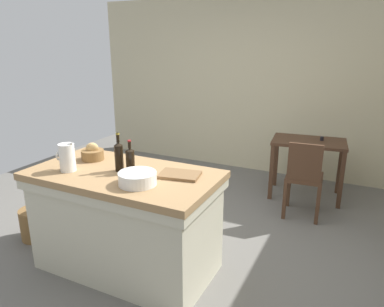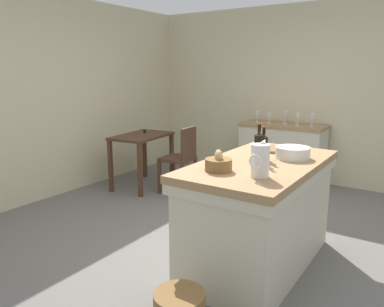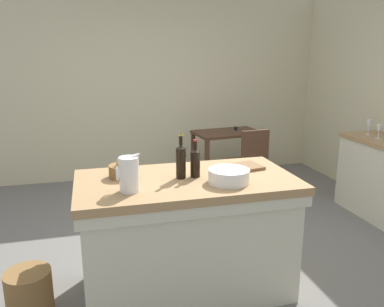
{
  "view_description": "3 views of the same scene",
  "coord_description": "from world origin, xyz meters",
  "views": [
    {
      "loc": [
        1.54,
        -2.77,
        1.96
      ],
      "look_at": [
        0.05,
        0.28,
        0.9
      ],
      "focal_mm": 33.67,
      "sensor_mm": 36.0,
      "label": 1
    },
    {
      "loc": [
        -3.03,
        -1.69,
        1.65
      ],
      "look_at": [
        0.08,
        0.4,
        0.82
      ],
      "focal_mm": 35.23,
      "sensor_mm": 36.0,
      "label": 2
    },
    {
      "loc": [
        -0.87,
        -3.12,
        1.8
      ],
      "look_at": [
        0.03,
        0.29,
        0.89
      ],
      "focal_mm": 36.46,
      "sensor_mm": 36.0,
      "label": 3
    }
  ],
  "objects": [
    {
      "name": "wine_bottle_dark",
      "position": [
        -0.15,
        -0.47,
        1.03
      ],
      "size": [
        0.07,
        0.07,
        0.28
      ],
      "color": "black",
      "rests_on": "island_table"
    },
    {
      "name": "wine_glass_left",
      "position": [
        2.21,
        0.02,
        1.01
      ],
      "size": [
        0.07,
        0.07,
        0.18
      ],
      "color": "white",
      "rests_on": "side_cabinet"
    },
    {
      "name": "wall_right",
      "position": [
        2.6,
        0.0,
        1.3
      ],
      "size": [
        0.12,
        5.2,
        2.6
      ],
      "primitive_type": "cube",
      "color": "beige",
      "rests_on": "ground"
    },
    {
      "name": "cutting_board",
      "position": [
        0.26,
        -0.36,
        0.93
      ],
      "size": [
        0.36,
        0.27,
        0.02
      ],
      "primitive_type": "cube",
      "rotation": [
        0.0,
        0.0,
        0.18
      ],
      "color": "brown",
      "rests_on": "island_table"
    },
    {
      "name": "wine_glass_right",
      "position": [
        2.21,
        0.45,
        0.99
      ],
      "size": [
        0.07,
        0.07,
        0.16
      ],
      "color": "white",
      "rests_on": "side_cabinet"
    },
    {
      "name": "ground_plane",
      "position": [
        0.0,
        0.0,
        0.0
      ],
      "size": [
        6.76,
        6.76,
        0.0
      ],
      "primitive_type": "plane",
      "color": "#66635E"
    },
    {
      "name": "pitcher",
      "position": [
        -0.65,
        -0.66,
        1.04
      ],
      "size": [
        0.17,
        0.13,
        0.28
      ],
      "color": "white",
      "rests_on": "island_table"
    },
    {
      "name": "bread_basket",
      "position": [
        -0.66,
        -0.34,
        0.97
      ],
      "size": [
        0.2,
        0.2,
        0.16
      ],
      "color": "brown",
      "rests_on": "island_table"
    },
    {
      "name": "wash_bowl",
      "position": [
        0.05,
        -0.66,
        0.97
      ],
      "size": [
        0.29,
        0.29,
        0.1
      ],
      "primitive_type": "cylinder",
      "color": "white",
      "rests_on": "island_table"
    },
    {
      "name": "wine_glass_far_right",
      "position": [
        2.25,
        0.66,
        1.0
      ],
      "size": [
        0.07,
        0.07,
        0.18
      ],
      "color": "white",
      "rests_on": "side_cabinet"
    },
    {
      "name": "wall_back",
      "position": [
        0.0,
        2.6,
        1.3
      ],
      "size": [
        5.32,
        0.12,
        2.6
      ],
      "primitive_type": "cube",
      "color": "beige",
      "rests_on": "ground"
    },
    {
      "name": "side_cabinet",
      "position": [
        2.26,
        0.24,
        0.44
      ],
      "size": [
        0.52,
        1.24,
        0.88
      ],
      "color": "#99754C",
      "rests_on": "ground"
    },
    {
      "name": "wine_glass_middle",
      "position": [
        2.31,
        0.24,
        1.01
      ],
      "size": [
        0.07,
        0.07,
        0.19
      ],
      "color": "white",
      "rests_on": "side_cabinet"
    },
    {
      "name": "island_table",
      "position": [
        -0.22,
        -0.49,
        0.49
      ],
      "size": [
        1.6,
        0.85,
        0.92
      ],
      "color": "#99754C",
      "rests_on": "ground"
    },
    {
      "name": "wine_glass_far_left",
      "position": [
        2.25,
        -0.17,
        1.01
      ],
      "size": [
        0.07,
        0.07,
        0.18
      ],
      "color": "white",
      "rests_on": "side_cabinet"
    },
    {
      "name": "writing_desk",
      "position": [
        0.95,
        1.84,
        0.63
      ],
      "size": [
        0.96,
        0.66,
        0.81
      ],
      "color": "#472D1E",
      "rests_on": "ground"
    },
    {
      "name": "wine_bottle_amber",
      "position": [
        -0.26,
        -0.48,
        1.05
      ],
      "size": [
        0.07,
        0.07,
        0.33
      ],
      "color": "black",
      "rests_on": "island_table"
    },
    {
      "name": "wooden_chair",
      "position": [
        1.01,
        1.2,
        0.5
      ],
      "size": [
        0.43,
        0.43,
        0.92
      ],
      "color": "#472D1E",
      "rests_on": "ground"
    }
  ]
}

